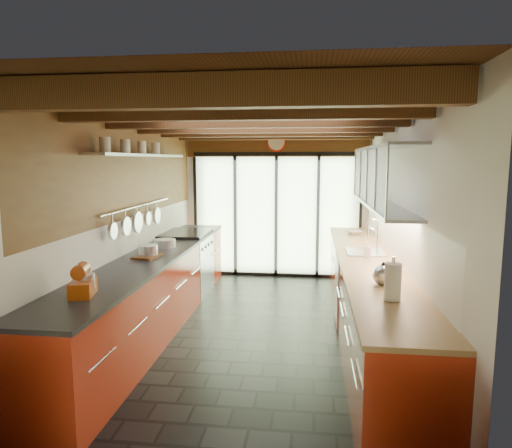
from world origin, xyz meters
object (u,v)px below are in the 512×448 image
at_px(stand_mixer, 83,283).
at_px(bowl, 354,232).
at_px(kettle, 383,274).
at_px(soap_bottle, 367,249).
at_px(paper_towel, 393,282).

distance_m(stand_mixer, bowl, 4.34).
bearing_deg(kettle, soap_bottle, 90.00).
bearing_deg(paper_towel, stand_mixer, -176.34).
distance_m(paper_towel, bowl, 3.36).
height_order(stand_mixer, bowl, stand_mixer).
distance_m(stand_mixer, kettle, 2.62).
relative_size(paper_towel, bowl, 1.63).
relative_size(soap_bottle, bowl, 0.82).
bearing_deg(bowl, stand_mixer, -125.78).
bearing_deg(paper_towel, kettle, 90.00).
xyz_separation_m(stand_mixer, paper_towel, (2.54, 0.16, 0.04)).
relative_size(stand_mixer, kettle, 1.38).
distance_m(soap_bottle, bowl, 1.68).
xyz_separation_m(stand_mixer, soap_bottle, (2.54, 1.85, -0.02)).
relative_size(kettle, bowl, 1.10).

